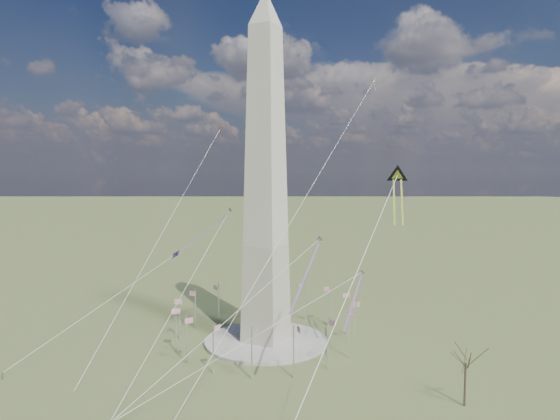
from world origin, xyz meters
The scene contains 13 objects.
ground centered at (0.00, 0.00, 0.00)m, with size 2000.00×2000.00×0.00m, color #4A592C.
plaza centered at (0.00, 0.00, 0.40)m, with size 36.00×36.00×0.80m, color #B4ACA5.
washington_monument centered at (0.00, 0.00, 47.95)m, with size 15.56×15.56×100.00m.
flagpole_ring centered at (0.00, 0.00, 7.27)m, with size 54.40×54.40×13.00m.
tree_near centered at (57.34, -14.06, 10.18)m, with size 8.16×8.16×14.28m.
person_west centered at (-43.08, -52.87, 0.76)m, with size 0.74×0.58×1.52m, color gray.
kite_delta_black centered at (37.22, 3.22, 48.22)m, with size 9.06×17.32×14.11m.
kite_diamond_purple centered at (-32.74, -1.14, 22.66)m, with size 2.19×3.31×9.97m.
kite_streamer_left centered at (22.86, -18.68, 28.47)m, with size 3.61×21.03×14.45m.
kite_streamer_mid centered at (-16.31, -4.04, 34.01)m, with size 7.98×17.33×12.55m.
kite_streamer_right centered at (25.84, 4.61, 16.73)m, with size 2.95×18.70×12.84m.
kite_small_red centered at (-42.53, 38.12, 66.65)m, with size 0.98×1.62×3.88m.
kite_small_white centered at (15.31, 50.86, 82.09)m, with size 1.62×2.30×4.77m.
Camera 1 is at (71.92, -123.68, 50.11)m, focal length 32.00 mm.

